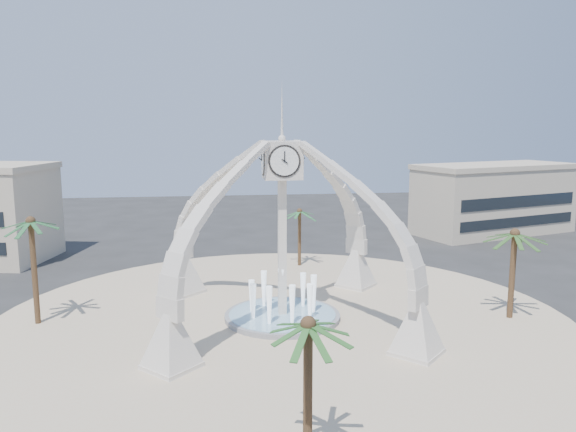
{
  "coord_description": "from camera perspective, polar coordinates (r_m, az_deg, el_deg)",
  "views": [
    {
      "loc": [
        -4.6,
        -37.02,
        13.37
      ],
      "look_at": [
        0.67,
        2.0,
        6.94
      ],
      "focal_mm": 35.0,
      "sensor_mm": 36.0,
      "label": 1
    }
  ],
  "objects": [
    {
      "name": "plaza",
      "position": [
        39.61,
        -0.58,
        -10.41
      ],
      "size": [
        40.0,
        40.0,
        0.06
      ],
      "primitive_type": "cylinder",
      "color": "#C2AE90",
      "rests_on": "ground"
    },
    {
      "name": "ground",
      "position": [
        39.62,
        -0.58,
        -10.45
      ],
      "size": [
        140.0,
        140.0,
        0.0
      ],
      "primitive_type": "plane",
      "color": "#282828",
      "rests_on": "ground"
    },
    {
      "name": "fountain",
      "position": [
        39.53,
        -0.58,
        -10.06
      ],
      "size": [
        8.0,
        8.0,
        3.62
      ],
      "color": "#9B9B9E",
      "rests_on": "ground"
    },
    {
      "name": "palm_north",
      "position": [
        52.93,
        1.18,
        0.41
      ],
      "size": [
        3.93,
        3.93,
        5.93
      ],
      "rotation": [
        0.0,
        0.0,
        0.21
      ],
      "color": "brown",
      "rests_on": "ground"
    },
    {
      "name": "clock_tower",
      "position": [
        37.93,
        -0.6,
        -1.18
      ],
      "size": [
        17.94,
        17.94,
        16.3
      ],
      "color": "beige",
      "rests_on": "ground"
    },
    {
      "name": "palm_south",
      "position": [
        21.74,
        2.06,
        -11.14
      ],
      "size": [
        4.1,
        4.1,
        6.62
      ],
      "rotation": [
        0.0,
        0.0,
        -0.04
      ],
      "color": "brown",
      "rests_on": "ground"
    },
    {
      "name": "palm_east",
      "position": [
        41.3,
        22.06,
        -1.76
      ],
      "size": [
        4.8,
        4.8,
        6.84
      ],
      "rotation": [
        0.0,
        0.0,
        0.14
      ],
      "color": "brown",
      "rests_on": "ground"
    },
    {
      "name": "building_ne",
      "position": [
        74.2,
        20.18,
        1.69
      ],
      "size": [
        21.87,
        14.17,
        8.6
      ],
      "rotation": [
        0.0,
        0.0,
        0.31
      ],
      "color": "#BAAB91",
      "rests_on": "ground"
    },
    {
      "name": "palm_west",
      "position": [
        40.69,
        -24.68,
        -0.65
      ],
      "size": [
        5.34,
        5.34,
        7.84
      ],
      "rotation": [
        0.0,
        0.0,
        0.43
      ],
      "color": "brown",
      "rests_on": "ground"
    }
  ]
}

